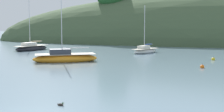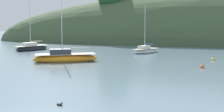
{
  "view_description": "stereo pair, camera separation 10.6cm",
  "coord_description": "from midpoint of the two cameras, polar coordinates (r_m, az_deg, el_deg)",
  "views": [
    {
      "loc": [
        8.97,
        -10.28,
        4.34
      ],
      "look_at": [
        0.0,
        20.0,
        1.2
      ],
      "focal_mm": 48.86,
      "sensor_mm": 36.0,
      "label": 1
    },
    {
      "loc": [
        9.07,
        -10.25,
        4.34
      ],
      "look_at": [
        0.0,
        20.0,
        1.2
      ],
      "focal_mm": 48.86,
      "sensor_mm": 36.0,
      "label": 2
    }
  ],
  "objects": [
    {
      "name": "sailboat_yellow_far",
      "position": [
        55.94,
        -14.9,
        1.47
      ],
      "size": [
        4.23,
        7.36,
        9.56
      ],
      "color": "#232328",
      "rests_on": "ground"
    },
    {
      "name": "sailboat_grey_yawl",
      "position": [
        37.48,
        -8.89,
        -0.34
      ],
      "size": [
        8.07,
        6.25,
        9.69
      ],
      "color": "orange",
      "rests_on": "ground"
    },
    {
      "name": "sailboat_red_portside",
      "position": [
        49.01,
        6.16,
        0.99
      ],
      "size": [
        3.99,
        6.06,
        7.76
      ],
      "color": "white",
      "rests_on": "ground"
    },
    {
      "name": "mooring_buoy_channel",
      "position": [
        32.76,
        16.44,
        -1.96
      ],
      "size": [
        0.44,
        0.44,
        0.54
      ],
      "color": "orange",
      "rests_on": "ground"
    },
    {
      "name": "mooring_buoy_outer",
      "position": [
        40.58,
        18.34,
        -0.58
      ],
      "size": [
        0.44,
        0.44,
        0.54
      ],
      "color": "yellow",
      "rests_on": "ground"
    },
    {
      "name": "duck_lone_right",
      "position": [
        17.05,
        -9.76,
        -8.96
      ],
      "size": [
        0.43,
        0.21,
        0.24
      ],
      "color": "#2D2823",
      "rests_on": "ground"
    }
  ]
}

